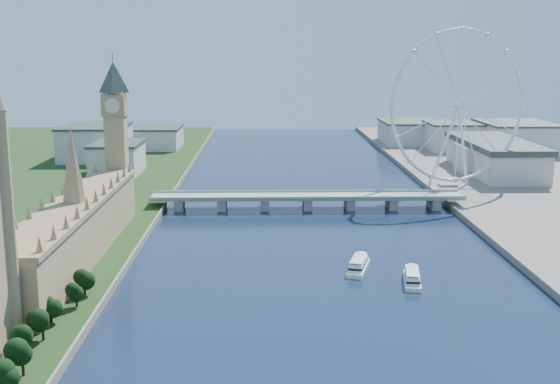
{
  "coord_description": "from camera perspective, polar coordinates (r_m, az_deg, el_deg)",
  "views": [
    {
      "loc": [
        -29.97,
        -184.57,
        109.39
      ],
      "look_at": [
        -21.31,
        210.0,
        30.07
      ],
      "focal_mm": 45.0,
      "sensor_mm": 36.0,
      "label": 1
    }
  ],
  "objects": [
    {
      "name": "big_ben",
      "position": [
        474.78,
        -13.24,
        5.89
      ],
      "size": [
        20.02,
        20.02,
        110.0
      ],
      "color": "tan",
      "rests_on": "ground"
    },
    {
      "name": "tour_boat_near",
      "position": [
        360.98,
        6.38,
        -6.35
      ],
      "size": [
        16.93,
        33.29,
        7.15
      ],
      "primitive_type": null,
      "rotation": [
        0.0,
        0.0,
        -0.28
      ],
      "color": "white",
      "rests_on": "ground"
    },
    {
      "name": "tour_boat_far",
      "position": [
        345.89,
        10.68,
        -7.28
      ],
      "size": [
        12.77,
        31.83,
        6.85
      ],
      "primitive_type": null,
      "rotation": [
        0.0,
        0.0,
        -0.16
      ],
      "color": "silver",
      "rests_on": "ground"
    },
    {
      "name": "city_skyline",
      "position": [
        753.55,
        4.03,
        4.29
      ],
      "size": [
        505.0,
        280.0,
        32.0
      ],
      "color": "beige",
      "rests_on": "ground"
    },
    {
      "name": "tree_row",
      "position": [
        261.15,
        -20.13,
        -11.85
      ],
      "size": [
        7.4,
        151.4,
        20.47
      ],
      "color": "black",
      "rests_on": "ground"
    },
    {
      "name": "westminster_bridge",
      "position": [
        496.26,
        2.23,
        -0.6
      ],
      "size": [
        220.0,
        22.0,
        9.5
      ],
      "color": "gray",
      "rests_on": "ground"
    },
    {
      "name": "county_hall",
      "position": [
        657.02,
        16.94,
        1.28
      ],
      "size": [
        54.0,
        144.0,
        35.0
      ],
      "primitive_type": null,
      "color": "beige",
      "rests_on": "ground"
    },
    {
      "name": "london_eye",
      "position": [
        561.66,
        14.33,
        6.74
      ],
      "size": [
        113.6,
        39.12,
        124.3
      ],
      "color": "silver",
      "rests_on": "ground"
    },
    {
      "name": "parliament_range",
      "position": [
        378.94,
        -16.23,
        -2.98
      ],
      "size": [
        24.0,
        200.0,
        70.0
      ],
      "color": "tan",
      "rests_on": "ground"
    }
  ]
}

